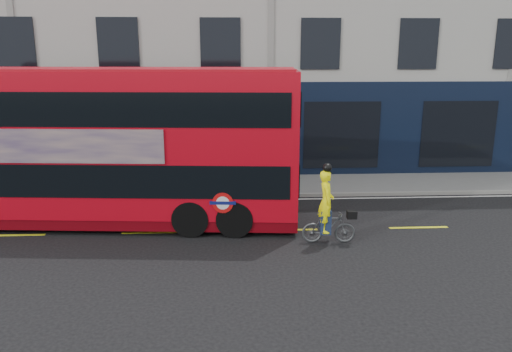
{
  "coord_description": "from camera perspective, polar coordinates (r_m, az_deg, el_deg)",
  "views": [
    {
      "loc": [
        -1.71,
        -12.5,
        5.15
      ],
      "look_at": [
        -0.92,
        1.89,
        1.58
      ],
      "focal_mm": 35.0,
      "sensor_mm": 36.0,
      "label": 1
    }
  ],
  "objects": [
    {
      "name": "cyclist",
      "position": [
        13.91,
        8.19,
        -4.49
      ],
      "size": [
        1.52,
        0.65,
        2.27
      ],
      "rotation": [
        0.0,
        0.0,
        -0.05
      ],
      "color": "#474A4C",
      "rests_on": "ground"
    },
    {
      "name": "road_edge_line",
      "position": [
        18.04,
        2.43,
        -2.69
      ],
      "size": [
        58.0,
        0.1,
        0.01
      ],
      "primitive_type": "cube",
      "color": "silver",
      "rests_on": "ground"
    },
    {
      "name": "kerb",
      "position": [
        18.31,
        2.34,
        -2.24
      ],
      "size": [
        60.0,
        0.12,
        0.13
      ],
      "primitive_type": "cube",
      "color": "gray",
      "rests_on": "ground"
    },
    {
      "name": "ground",
      "position": [
        13.63,
        4.34,
        -8.35
      ],
      "size": [
        120.0,
        120.0,
        0.0
      ],
      "primitive_type": "plane",
      "color": "black",
      "rests_on": "ground"
    },
    {
      "name": "bus",
      "position": [
        15.77,
        -16.8,
        3.34
      ],
      "size": [
        11.89,
        3.64,
        4.72
      ],
      "rotation": [
        0.0,
        0.0,
        -0.09
      ],
      "color": "#BE0715",
      "rests_on": "ground"
    },
    {
      "name": "pavement",
      "position": [
        19.75,
        1.93,
        -1.05
      ],
      "size": [
        60.0,
        3.0,
        0.12
      ],
      "primitive_type": "cube",
      "color": "gray",
      "rests_on": "ground"
    },
    {
      "name": "building_terrace",
      "position": [
        25.61,
        0.74,
        19.15
      ],
      "size": [
        50.0,
        10.07,
        15.0
      ],
      "color": "#A8A59E",
      "rests_on": "ground"
    },
    {
      "name": "lane_dashes",
      "position": [
        15.02,
        3.61,
        -6.18
      ],
      "size": [
        58.0,
        0.12,
        0.01
      ],
      "primitive_type": null,
      "color": "yellow",
      "rests_on": "ground"
    }
  ]
}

